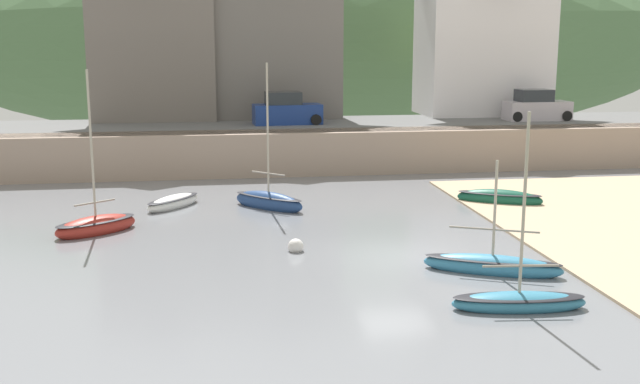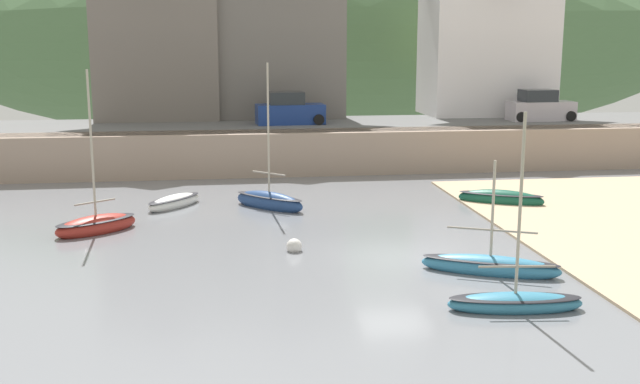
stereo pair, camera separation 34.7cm
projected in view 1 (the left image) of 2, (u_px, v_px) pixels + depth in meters
The scene contains 15 objects.
ground at pixel (560, 364), 17.03m from camera, with size 48.00×41.00×0.61m.
quay_seawall at pixel (323, 148), 42.84m from camera, with size 48.00×9.40×2.40m.
hillside_backdrop at pixel (317, 42), 78.95m from camera, with size 80.00×44.00×20.53m.
waterfront_building_left at pixel (153, 27), 47.55m from camera, with size 7.99×5.52×11.52m.
waterfront_building_centre at pixel (276, 26), 48.66m from camera, with size 8.40×4.61×11.61m.
waterfront_building_right at pixel (483, 33), 50.73m from camera, with size 8.64×5.58×10.85m.
fishing_boat_green at pixel (492, 265), 24.20m from camera, with size 4.45×2.71×3.86m.
sailboat_blue_trim at pixel (96, 225), 29.22m from camera, with size 3.45×3.03×6.51m.
sailboat_far_left at pixel (499, 198), 34.40m from camera, with size 3.88×2.64×0.88m.
rowboat_small_beached at pixel (269, 201), 33.50m from camera, with size 3.32×3.24×6.66m.
sailboat_tall_mast at pixel (519, 301), 20.93m from camera, with size 3.89×1.41×5.67m.
sailboat_nearest_shore at pixel (173, 202), 33.73m from camera, with size 2.75×3.10×0.71m.
parked_car_near_slipway at pixel (286, 111), 45.33m from camera, with size 4.20×1.97×1.95m.
parked_car_by_wall at pixel (536, 107), 47.59m from camera, with size 4.14×1.82×1.95m.
mooring_buoy at pixel (296, 247), 26.69m from camera, with size 0.57×0.57×0.57m.
Camera 1 is at (-6.32, -24.52, 7.38)m, focal length 42.05 mm.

